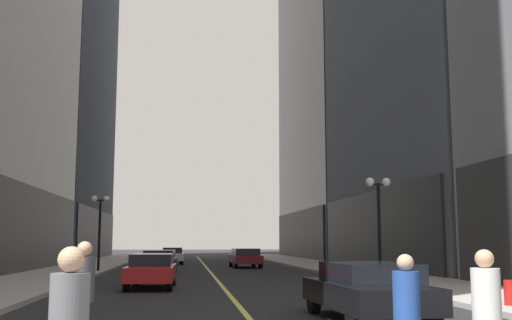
# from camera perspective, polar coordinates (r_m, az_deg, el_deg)

# --- Properties ---
(ground_plane) EXTENTS (200.00, 200.00, 0.00)m
(ground_plane) POSITION_cam_1_polar(r_m,az_deg,el_deg) (39.04, -4.48, -10.30)
(ground_plane) COLOR #262628
(sidewalk_left) EXTENTS (4.50, 78.00, 0.15)m
(sidewalk_left) POSITION_cam_1_polar(r_m,az_deg,el_deg) (39.58, -16.68, -9.86)
(sidewalk_left) COLOR #ADA8A0
(sidewalk_left) RESTS_ON ground
(sidewalk_right) EXTENTS (4.50, 78.00, 0.15)m
(sidewalk_right) POSITION_cam_1_polar(r_m,az_deg,el_deg) (40.22, 7.54, -10.08)
(sidewalk_right) COLOR #ADA8A0
(sidewalk_right) RESTS_ON ground
(lane_centre_stripe) EXTENTS (0.16, 70.00, 0.01)m
(lane_centre_stripe) POSITION_cam_1_polar(r_m,az_deg,el_deg) (39.04, -4.48, -10.30)
(lane_centre_stripe) COLOR #E5D64C
(lane_centre_stripe) RESTS_ON ground
(car_black) EXTENTS (2.10, 4.65, 1.32)m
(car_black) POSITION_cam_1_polar(r_m,az_deg,el_deg) (14.34, 10.44, -11.87)
(car_black) COLOR black
(car_black) RESTS_ON ground
(car_red) EXTENTS (1.87, 4.64, 1.32)m
(car_red) POSITION_cam_1_polar(r_m,az_deg,el_deg) (24.35, -9.80, -10.12)
(car_red) COLOR #B21919
(car_red) RESTS_ON ground
(car_navy) EXTENTS (1.98, 4.23, 1.32)m
(car_navy) POSITION_cam_1_polar(r_m,az_deg,el_deg) (34.41, -9.09, -9.39)
(car_navy) COLOR #141E4C
(car_navy) RESTS_ON ground
(car_maroon) EXTENTS (2.06, 4.56, 1.32)m
(car_maroon) POSITION_cam_1_polar(r_m,az_deg,el_deg) (42.68, -1.02, -9.13)
(car_maroon) COLOR maroon
(car_maroon) RESTS_ON ground
(car_white) EXTENTS (1.86, 4.52, 1.32)m
(car_white) POSITION_cam_1_polar(r_m,az_deg,el_deg) (49.46, -7.90, -8.87)
(car_white) COLOR silver
(car_white) RESTS_ON ground
(pedestrian_with_orange_bag) EXTENTS (0.38, 0.38, 1.80)m
(pedestrian_with_orange_bag) POSITION_cam_1_polar(r_m,az_deg,el_deg) (9.92, -15.96, -11.68)
(pedestrian_with_orange_bag) COLOR black
(pedestrian_with_orange_bag) RESTS_ON ground
(pedestrian_in_blue_hoodie) EXTENTS (0.41, 0.41, 1.64)m
(pedestrian_in_blue_hoodie) POSITION_cam_1_polar(r_m,az_deg,el_deg) (8.10, 14.01, -13.46)
(pedestrian_in_blue_hoodie) COLOR black
(pedestrian_in_blue_hoodie) RESTS_ON ground
(pedestrian_in_white_shirt) EXTENTS (0.44, 0.44, 1.71)m
(pedestrian_in_white_shirt) POSITION_cam_1_polar(r_m,az_deg,el_deg) (7.92, 20.92, -13.02)
(pedestrian_in_white_shirt) COLOR black
(pedestrian_in_white_shirt) RESTS_ON ground
(street_lamp_left_far) EXTENTS (1.06, 0.36, 4.43)m
(street_lamp_left_far) POSITION_cam_1_polar(r_m,az_deg,el_deg) (36.01, -14.48, -5.12)
(street_lamp_left_far) COLOR black
(street_lamp_left_far) RESTS_ON ground
(street_lamp_right_mid) EXTENTS (1.06, 0.36, 4.43)m
(street_lamp_right_mid) POSITION_cam_1_polar(r_m,az_deg,el_deg) (25.55, 11.48, -4.26)
(street_lamp_right_mid) COLOR black
(street_lamp_right_mid) RESTS_ON ground
(fire_hydrant_right) EXTENTS (0.28, 0.28, 0.80)m
(fire_hydrant_right) POSITION_cam_1_polar(r_m,az_deg,el_deg) (17.45, 22.78, -11.70)
(fire_hydrant_right) COLOR red
(fire_hydrant_right) RESTS_ON ground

